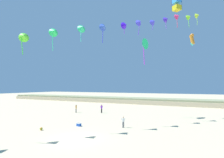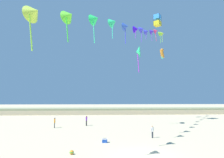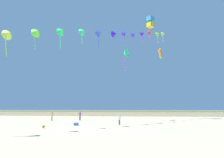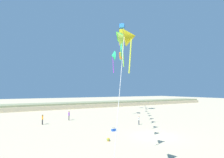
% 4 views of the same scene
% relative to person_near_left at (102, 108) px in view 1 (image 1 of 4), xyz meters
% --- Properties ---
extents(ground_plane, '(240.00, 240.00, 0.00)m').
position_rel_person_near_left_xyz_m(ground_plane, '(6.28, -16.58, -1.00)').
color(ground_plane, beige).
extents(dune_ridge, '(120.00, 8.64, 1.72)m').
position_rel_person_near_left_xyz_m(dune_ridge, '(6.28, 23.33, -0.15)').
color(dune_ridge, '#BFAE8B').
rests_on(dune_ridge, ground).
extents(person_near_left, '(0.31, 0.59, 1.73)m').
position_rel_person_near_left_xyz_m(person_near_left, '(0.00, 0.00, 0.00)').
color(person_near_left, black).
rests_on(person_near_left, ground).
extents(person_near_right, '(0.50, 0.28, 1.48)m').
position_rel_person_near_left_xyz_m(person_near_right, '(8.90, -9.93, -0.15)').
color(person_near_right, '#474C56').
rests_on(person_near_right, ground).
extents(person_mid_center, '(0.22, 0.57, 1.64)m').
position_rel_person_near_left_xyz_m(person_mid_center, '(-4.97, -2.01, -0.05)').
color(person_mid_center, black).
rests_on(person_mid_center, ground).
extents(kite_banner_string, '(24.08, 38.19, 21.99)m').
position_rel_person_near_left_xyz_m(kite_banner_string, '(7.49, -6.57, 14.20)').
color(kite_banner_string, gold).
extents(large_kite_low_lead, '(1.22, 0.93, 2.67)m').
position_rel_person_near_left_xyz_m(large_kite_low_lead, '(17.05, 8.82, 14.49)').
color(large_kite_low_lead, '#C57721').
extents(large_kite_mid_trail, '(1.30, 2.13, 4.80)m').
position_rel_person_near_left_xyz_m(large_kite_mid_trail, '(9.22, -0.76, 12.15)').
color(large_kite_mid_trail, '#29F07F').
extents(large_kite_high_solo, '(1.86, 1.86, 2.42)m').
position_rel_person_near_left_xyz_m(large_kite_high_solo, '(14.54, 4.02, 20.50)').
color(large_kite_high_solo, gold).
extents(beach_cooler, '(0.58, 0.41, 0.46)m').
position_rel_person_near_left_xyz_m(beach_cooler, '(3.06, -11.81, -0.79)').
color(beach_cooler, blue).
rests_on(beach_cooler, ground).
extents(beach_ball, '(0.36, 0.36, 0.36)m').
position_rel_person_near_left_xyz_m(beach_ball, '(0.17, -15.68, -0.82)').
color(beach_ball, orange).
rests_on(beach_ball, ground).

